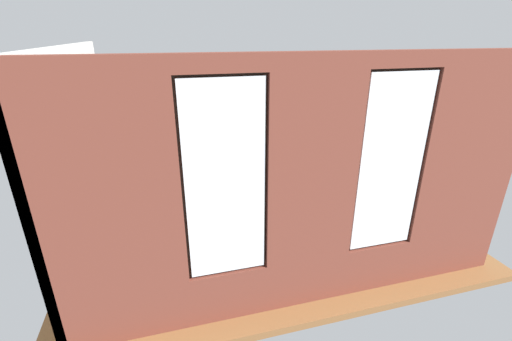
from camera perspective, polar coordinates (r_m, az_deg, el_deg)
ground_plane at (r=6.75m, az=-0.56°, el=-6.62°), size 6.26×5.86×0.10m
brick_wall_with_windows at (r=3.92m, az=9.06°, el=-4.33°), size 5.66×0.30×3.02m
white_wall_right at (r=5.91m, az=-27.11°, el=3.08°), size 0.10×4.86×3.02m
couch_by_window at (r=4.86m, az=-1.80°, el=-13.97°), size 1.94×0.87×0.80m
couch_left at (r=7.20m, az=16.48°, el=-2.30°), size 0.95×1.82×0.80m
coffee_table at (r=6.41m, az=-1.51°, el=-3.94°), size 1.25×0.84×0.43m
cup_ceramic at (r=6.28m, az=-0.40°, el=-3.47°), size 0.08×0.08×0.10m
candle_jar at (r=6.58m, az=1.08°, el=-2.24°), size 0.08×0.08×0.10m
remote_gray at (r=6.38m, az=-1.52°, el=-3.42°), size 0.18×0.08×0.02m
media_console at (r=6.08m, az=-22.74°, el=-8.71°), size 1.12×0.42×0.50m
tv_flatscreen at (r=5.81m, az=-23.62°, el=-3.41°), size 1.11×0.20×0.73m
potted_plant_foreground_right at (r=8.02m, az=-19.43°, el=2.66°), size 0.77×0.96×1.30m
potted_plant_corner_far_left at (r=5.92m, az=26.94°, el=-6.56°), size 0.58×0.58×0.90m
potted_plant_between_couches at (r=5.24m, az=13.38°, el=-8.81°), size 0.89×0.82×1.14m
potted_plant_corner_near_left at (r=8.94m, az=10.45°, el=4.63°), size 0.97×0.91×1.13m
potted_plant_near_tv at (r=5.07m, az=-17.93°, el=-12.11°), size 0.38×0.38×0.67m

